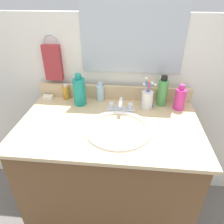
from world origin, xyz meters
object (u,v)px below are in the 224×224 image
object	(u,v)px
bottle_toner_green	(163,92)
bottle_gel_clear	(100,92)
soap_bar	(48,97)
hand_towel	(53,63)
bottle_oil_amber	(66,92)
bottle_soap_pink	(180,99)
bottle_mouthwash_teal	(79,91)
faucet	(121,106)
cup_white_ceramic	(147,99)

from	to	relation	value
bottle_toner_green	bottle_gel_clear	bearing A→B (deg)	176.53
soap_bar	hand_towel	bearing A→B (deg)	61.45
bottle_gel_clear	soap_bar	bearing A→B (deg)	-176.21
bottle_oil_amber	bottle_soap_pink	bearing A→B (deg)	-5.22
bottle_gel_clear	bottle_toner_green	bearing A→B (deg)	-3.47
hand_towel	bottle_mouthwash_teal	xyz separation A→B (m)	(0.18, -0.11, -0.13)
hand_towel	soap_bar	world-z (taller)	hand_towel
bottle_soap_pink	soap_bar	xyz separation A→B (m)	(-0.82, 0.04, -0.05)
faucet	bottle_gel_clear	size ratio (longest dim) A/B	1.32
hand_towel	cup_white_ceramic	distance (m)	0.63
bottle_soap_pink	soap_bar	world-z (taller)	bottle_soap_pink
faucet	cup_white_ceramic	world-z (taller)	cup_white_ceramic
cup_white_ceramic	bottle_mouthwash_teal	bearing A→B (deg)	178.52
bottle_mouthwash_teal	cup_white_ceramic	bearing A→B (deg)	-1.48
bottle_mouthwash_teal	cup_white_ceramic	distance (m)	0.41
bottle_oil_amber	soap_bar	world-z (taller)	bottle_oil_amber
bottle_toner_green	soap_bar	size ratio (longest dim) A/B	2.93
faucet	bottle_mouthwash_teal	bearing A→B (deg)	167.25
bottle_soap_pink	bottle_oil_amber	bearing A→B (deg)	174.78
faucet	bottle_soap_pink	distance (m)	0.35
hand_towel	bottle_toner_green	xyz separation A→B (m)	(0.68, -0.07, -0.13)
bottle_soap_pink	cup_white_ceramic	world-z (taller)	cup_white_ceramic
bottle_gel_clear	soap_bar	distance (m)	0.34
bottle_mouthwash_teal	bottle_soap_pink	world-z (taller)	bottle_mouthwash_teal
bottle_soap_pink	bottle_oil_amber	xyz separation A→B (m)	(-0.70, 0.06, -0.02)
bottle_soap_pink	soap_bar	bearing A→B (deg)	177.05
bottle_toner_green	bottle_mouthwash_teal	bearing A→B (deg)	-175.16
bottle_mouthwash_teal	bottle_gel_clear	bearing A→B (deg)	29.22
bottle_toner_green	faucet	bearing A→B (deg)	-157.73
hand_towel	bottle_mouthwash_teal	bearing A→B (deg)	-31.51
bottle_gel_clear	bottle_soap_pink	bearing A→B (deg)	-7.69
cup_white_ceramic	faucet	bearing A→B (deg)	-162.78
soap_bar	faucet	bearing A→B (deg)	-11.86
bottle_mouthwash_teal	bottle_gel_clear	distance (m)	0.14
hand_towel	bottle_gel_clear	world-z (taller)	hand_towel
faucet	bottle_soap_pink	bearing A→B (deg)	9.67
bottle_mouthwash_teal	bottle_oil_amber	bearing A→B (deg)	148.56
soap_bar	bottle_oil_amber	bearing A→B (deg)	10.62
bottle_gel_clear	bottle_soap_pink	xyz separation A→B (m)	(0.48, -0.06, 0.01)
faucet	bottle_toner_green	distance (m)	0.27
hand_towel	bottle_toner_green	bearing A→B (deg)	-5.94
bottle_oil_amber	bottle_gel_clear	bearing A→B (deg)	0.14
bottle_mouthwash_teal	bottle_gel_clear	world-z (taller)	bottle_mouthwash_teal
faucet	bottle_soap_pink	size ratio (longest dim) A/B	1.04
bottle_mouthwash_teal	soap_bar	size ratio (longest dim) A/B	3.07
soap_bar	bottle_soap_pink	bearing A→B (deg)	-2.95
bottle_toner_green	cup_white_ceramic	xyz separation A→B (m)	(-0.09, -0.05, -0.03)
hand_towel	faucet	world-z (taller)	hand_towel
hand_towel	bottle_gel_clear	distance (m)	0.35
cup_white_ceramic	bottle_soap_pink	bearing A→B (deg)	3.34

